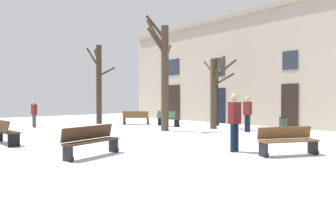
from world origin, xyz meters
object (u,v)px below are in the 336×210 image
at_px(tree_near_facade, 164,73).
at_px(bench_facing_shops, 168,118).
at_px(streetlamp, 218,90).
at_px(tree_center, 99,82).
at_px(person_strolling, 247,112).
at_px(litter_bin, 283,125).
at_px(bench_back_to_back_left, 3,131).
at_px(person_by_shop_door, 34,113).
at_px(person_near_bench, 235,119).
at_px(bench_back_to_back_right, 91,140).
at_px(tree_left_of_center, 215,90).
at_px(bench_near_center_tree, 287,140).
at_px(bench_by_litter_bin, 136,117).

xyz_separation_m(tree_near_facade, bench_facing_shops, (-1.79, 1.91, -2.52)).
bearing_deg(streetlamp, tree_center, -142.89).
relative_size(tree_near_facade, bench_facing_shops, 3.82).
distance_m(tree_center, person_strolling, 10.17).
xyz_separation_m(streetlamp, litter_bin, (4.57, -0.64, -1.87)).
bearing_deg(person_strolling, bench_back_to_back_left, -103.79).
distance_m(person_by_shop_door, person_near_bench, 12.66).
bearing_deg(litter_bin, bench_facing_shops, -163.11).
bearing_deg(bench_back_to_back_right, streetlamp, 5.80).
bearing_deg(bench_back_to_back_left, tree_center, -54.98).
height_order(tree_near_facade, litter_bin, tree_near_facade).
relative_size(tree_near_facade, person_by_shop_door, 3.84).
xyz_separation_m(tree_center, person_by_shop_door, (-0.15, -4.14, -1.94)).
bearing_deg(tree_left_of_center, person_by_shop_door, -136.35).
bearing_deg(streetlamp, bench_back_to_back_right, -70.77).
height_order(litter_bin, bench_back_to_back_right, bench_back_to_back_right).
bearing_deg(bench_near_center_tree, person_by_shop_door, 128.91).
bearing_deg(person_near_bench, bench_back_to_back_left, -46.80).
height_order(streetlamp, litter_bin, streetlamp).
height_order(tree_near_facade, bench_facing_shops, tree_near_facade).
bearing_deg(tree_center, bench_by_litter_bin, 33.47).
distance_m(streetlamp, bench_near_center_tree, 9.96).
bearing_deg(person_by_shop_door, bench_near_center_tree, 8.55).
height_order(streetlamp, person_near_bench, streetlamp).
relative_size(tree_near_facade, bench_by_litter_bin, 3.89).
bearing_deg(person_strolling, tree_left_of_center, -176.35).
height_order(litter_bin, bench_back_to_back_left, bench_back_to_back_left).
distance_m(litter_bin, bench_by_litter_bin, 9.06).
height_order(litter_bin, bench_by_litter_bin, bench_by_litter_bin).
bearing_deg(litter_bin, person_by_shop_door, -143.11).
relative_size(tree_near_facade, bench_back_to_back_right, 3.22).
xyz_separation_m(tree_left_of_center, person_by_shop_door, (-7.54, -7.19, -1.31)).
height_order(bench_near_center_tree, person_by_shop_door, person_by_shop_door).
distance_m(bench_near_center_tree, bench_by_litter_bin, 11.96).
bearing_deg(bench_facing_shops, person_strolling, -173.83).
height_order(tree_left_of_center, tree_near_facade, tree_near_facade).
bearing_deg(person_strolling, bench_facing_shops, -164.81).
xyz_separation_m(bench_back_to_back_right, person_near_bench, (2.38, 3.69, 0.57)).
height_order(bench_back_to_back_left, bench_by_litter_bin, bench_back_to_back_left).
xyz_separation_m(bench_back_to_back_right, bench_by_litter_bin, (-7.80, 7.35, -0.01)).
bearing_deg(bench_back_to_back_right, tree_center, 45.98).
relative_size(litter_bin, bench_by_litter_bin, 0.48).
height_order(bench_near_center_tree, person_near_bench, person_near_bench).
bearing_deg(person_strolling, bench_by_litter_bin, -161.88).
bearing_deg(litter_bin, bench_by_litter_bin, -162.90).
xyz_separation_m(tree_near_facade, bench_by_litter_bin, (-4.07, 1.19, -2.54)).
bearing_deg(bench_near_center_tree, tree_near_facade, 104.78).
height_order(bench_by_litter_bin, person_strolling, person_strolling).
relative_size(bench_back_to_back_left, bench_by_litter_bin, 1.23).
bearing_deg(person_by_shop_door, person_near_bench, 6.76).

